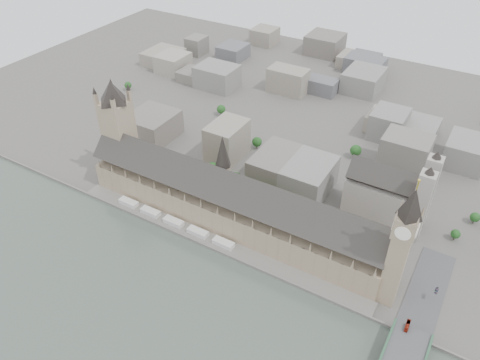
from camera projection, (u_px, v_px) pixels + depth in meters
The scene contains 13 objects.
ground at pixel (218, 237), 386.58m from camera, with size 900.00×900.00×0.00m, color #595651.
embankment_wall at pixel (208, 247), 375.37m from camera, with size 600.00×1.50×3.00m, color slate.
river_terrace at pixel (213, 242), 380.83m from camera, with size 270.00×15.00×2.00m, color slate.
terrace_tents at pixel (174, 222), 395.68m from camera, with size 118.00×7.00×4.00m.
palace_of_westminster at pixel (230, 203), 386.46m from camera, with size 265.00×40.73×55.44m.
elizabeth_tower at pixel (402, 240), 300.86m from camera, with size 17.00×17.00×107.50m.
victoria_tower at pixel (118, 127), 420.99m from camera, with size 30.00×30.00×100.00m.
central_tower at pixel (223, 160), 373.68m from camera, with size 13.00×13.00×48.00m.
westminster_abbey at pixel (390, 194), 391.52m from camera, with size 68.00×36.00×64.00m.
city_skyline_inland at pixel (332, 99), 543.46m from camera, with size 720.00×360.00×38.00m, color gray, non-canonical shape.
park_trees at pixel (244, 188), 427.37m from camera, with size 110.00×30.00×15.00m, color #194619, non-canonical shape.
red_bus_north at pixel (407, 326), 303.99m from camera, with size 2.32×9.89×2.76m, color #A02412.
car_approach at pixel (436, 291), 327.69m from camera, with size 2.28×5.61×1.63m, color gray.
Camera 1 is at (158.99, -231.80, 270.18)m, focal length 35.00 mm.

